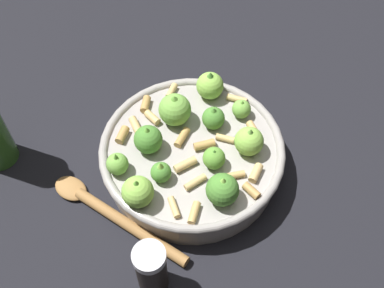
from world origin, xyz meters
name	(u,v)px	position (x,y,z in m)	size (l,w,h in m)	color
ground_plane	(192,167)	(0.00, 0.00, 0.00)	(2.40, 2.40, 0.00)	black
cooking_pan	(192,153)	(0.00, 0.00, 0.04)	(0.27, 0.27, 0.10)	#9E9993
pepper_shaker	(151,269)	(0.12, 0.14, 0.05)	(0.04, 0.04, 0.09)	black
wooden_spoon	(111,214)	(0.14, 0.02, 0.01)	(0.14, 0.21, 0.02)	#9E703D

